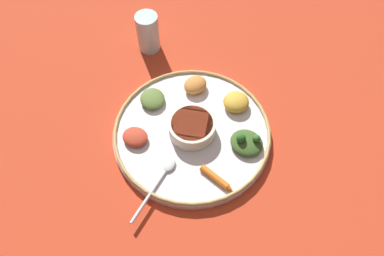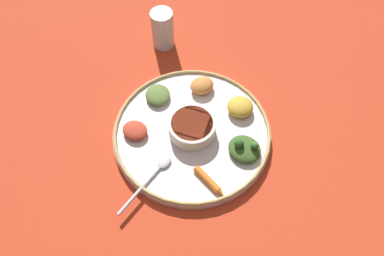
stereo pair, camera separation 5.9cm
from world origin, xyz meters
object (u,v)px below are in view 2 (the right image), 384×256
(spoon, at_px, (153,175))
(carrot_near_spoon, at_px, (209,181))
(greens_pile, at_px, (245,148))
(center_bowl, at_px, (192,127))
(drinking_glass, at_px, (163,31))

(spoon, height_order, carrot_near_spoon, carrot_near_spoon)
(spoon, distance_m, carrot_near_spoon, 0.12)
(greens_pile, distance_m, carrot_near_spoon, 0.11)
(greens_pile, bearing_deg, center_bowl, -73.24)
(center_bowl, distance_m, carrot_near_spoon, 0.13)
(greens_pile, relative_size, carrot_near_spoon, 0.85)
(spoon, bearing_deg, carrot_near_spoon, 122.54)
(greens_pile, height_order, drinking_glass, drinking_glass)
(greens_pile, bearing_deg, drinking_glass, -110.12)
(spoon, xyz_separation_m, carrot_near_spoon, (-0.06, 0.10, 0.00))
(greens_pile, bearing_deg, spoon, -32.71)
(spoon, bearing_deg, center_bowl, -176.17)
(carrot_near_spoon, distance_m, drinking_glass, 0.42)
(spoon, xyz_separation_m, drinking_glass, (-0.30, -0.25, 0.02))
(center_bowl, xyz_separation_m, drinking_glass, (-0.17, -0.24, 0.01))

